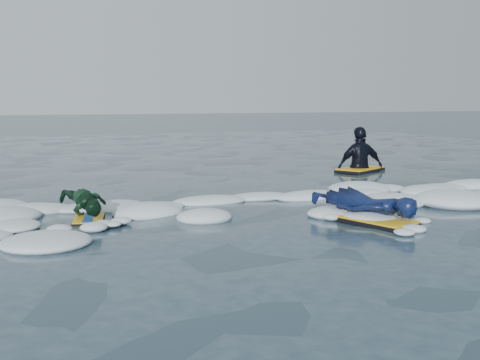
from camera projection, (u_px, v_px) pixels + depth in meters
name	position (u px, v px, depth m)	size (l,w,h in m)	color
ground	(241.00, 223.00, 8.16)	(120.00, 120.00, 0.00)	#18253A
foam_band	(216.00, 210.00, 9.12)	(12.00, 3.10, 0.30)	silver
prone_woman_unit	(366.00, 206.00, 8.24)	(1.09, 1.73, 0.42)	black
prone_child_unit	(87.00, 204.00, 8.36)	(0.67, 1.17, 0.42)	black
waiting_rider_unit	(360.00, 168.00, 13.87)	(1.44, 1.23, 1.89)	black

